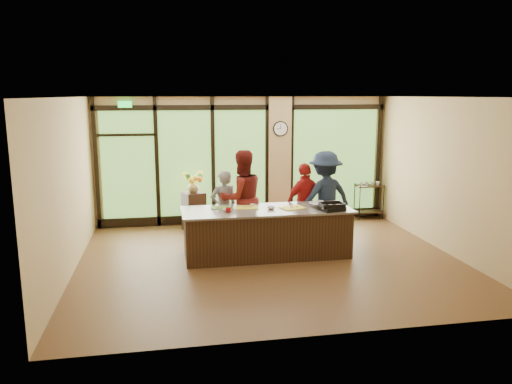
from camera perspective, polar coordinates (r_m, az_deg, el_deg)
name	(u,v)px	position (r m, az deg, el deg)	size (l,w,h in m)	color
floor	(270,261)	(9.39, 1.61, -7.84)	(7.00, 7.00, 0.00)	brown
ceiling	(271,97)	(8.89, 1.71, 10.79)	(7.00, 7.00, 0.00)	white
back_wall	(244,160)	(11.94, -1.35, 3.64)	(7.00, 7.00, 0.00)	tan
left_wall	(67,188)	(8.98, -20.76, 0.45)	(6.00, 6.00, 0.00)	tan
right_wall	(447,176)	(10.32, 21.03, 1.74)	(6.00, 6.00, 0.00)	tan
window_wall	(251,165)	(11.93, -0.54, 3.13)	(6.90, 0.12, 3.00)	tan
island_base	(267,233)	(9.54, 1.25, -4.76)	(3.10, 1.00, 0.88)	#311C10
countertop	(267,210)	(9.43, 1.26, -2.07)	(3.20, 1.10, 0.04)	gray
wall_clock	(280,129)	(11.90, 2.81, 7.24)	(0.36, 0.04, 0.36)	black
cook_left	(224,208)	(10.12, -3.70, -1.86)	(0.57, 0.37, 1.56)	gray
cook_midleft	(242,198)	(10.07, -1.64, -0.75)	(0.95, 0.74, 1.96)	maroon
cook_midright	(305,203)	(10.40, 5.63, -1.26)	(0.98, 0.41, 1.67)	#A51A19
cook_right	(325,197)	(10.46, 7.86, -0.55)	(1.23, 0.71, 1.91)	#1B263C
roasting_pan	(332,208)	(9.40, 8.66, -1.87)	(0.43, 0.33, 0.08)	black
mixing_bowl	(319,205)	(9.66, 7.21, -1.44)	(0.36, 0.36, 0.09)	silver
cutting_board_left	(221,207)	(9.54, -4.08, -1.78)	(0.36, 0.27, 0.01)	#4B8831
cutting_board_center	(247,207)	(9.52, -1.07, -1.78)	(0.44, 0.33, 0.01)	yellow
cutting_board_right	(293,208)	(9.51, 4.21, -1.81)	(0.44, 0.33, 0.01)	yellow
prep_bowl_near	(227,210)	(9.21, -3.32, -2.11)	(0.16, 0.16, 0.05)	silver
prep_bowl_mid	(271,208)	(9.41, 1.74, -1.83)	(0.15, 0.15, 0.05)	silver
prep_bowl_far	(253,205)	(9.70, -0.36, -1.49)	(0.12, 0.12, 0.03)	silver
red_ramekin	(228,210)	(9.15, -3.18, -2.08)	(0.11, 0.11, 0.08)	#AA1118
flower_stand	(194,211)	(11.41, -7.11, -2.21)	(0.44, 0.44, 0.88)	#311C10
flower_vase	(193,186)	(11.29, -7.18, 0.65)	(0.27, 0.27, 0.28)	#958051
bar_cart	(369,196)	(12.71, 12.79, -0.49)	(0.70, 0.43, 0.93)	#311C10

